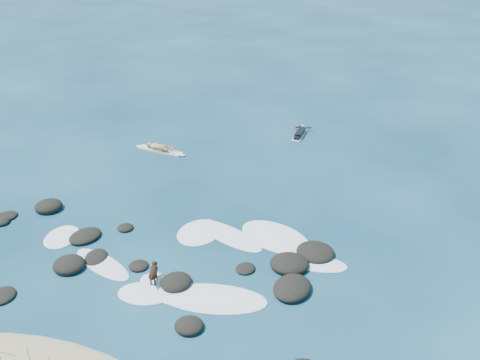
% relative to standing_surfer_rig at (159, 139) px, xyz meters
% --- Properties ---
extents(ground, '(160.00, 160.00, 0.00)m').
position_rel_standing_surfer_rig_xyz_m(ground, '(3.82, -7.33, -0.69)').
color(ground, '#0A2642').
rests_on(ground, ground).
extents(reef_rocks, '(14.99, 7.35, 0.52)m').
position_rel_standing_surfer_rig_xyz_m(reef_rocks, '(5.17, -8.69, -0.58)').
color(reef_rocks, black).
rests_on(reef_rocks, ground).
extents(breaking_foam, '(11.89, 7.01, 0.12)m').
position_rel_standing_surfer_rig_xyz_m(breaking_foam, '(5.91, -8.15, -0.68)').
color(breaking_foam, white).
rests_on(breaking_foam, ground).
extents(standing_surfer_rig, '(3.06, 0.78, 1.74)m').
position_rel_standing_surfer_rig_xyz_m(standing_surfer_rig, '(0.00, 0.00, 0.00)').
color(standing_surfer_rig, beige).
rests_on(standing_surfer_rig, ground).
extents(paddling_surfer_rig, '(0.99, 2.19, 0.38)m').
position_rel_standing_surfer_rig_xyz_m(paddling_surfer_rig, '(6.52, 4.55, -0.55)').
color(paddling_surfer_rig, white).
rests_on(paddling_surfer_rig, ground).
extents(dog, '(0.46, 0.99, 0.65)m').
position_rel_standing_surfer_rig_xyz_m(dog, '(4.70, -9.92, -0.25)').
color(dog, black).
rests_on(dog, ground).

